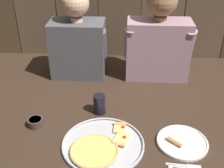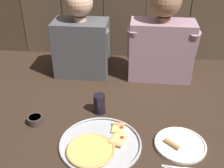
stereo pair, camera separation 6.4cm
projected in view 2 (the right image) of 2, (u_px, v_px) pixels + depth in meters
The scene contains 8 objects.
ground_plane at pixel (112, 122), 1.51m from camera, with size 3.20×3.20×0.00m, color #332319.
pizza_tray at pixel (98, 145), 1.35m from camera, with size 0.40×0.40×0.03m.
dinner_plate at pixel (180, 144), 1.35m from camera, with size 0.25×0.25×0.03m.
drinking_glass at pixel (99, 104), 1.57m from camera, with size 0.08×0.08×0.11m.
dipping_bowl at pixel (35, 120), 1.50m from camera, with size 0.08×0.08×0.04m.
table_knife at pixel (180, 168), 1.23m from camera, with size 0.16×0.03×0.01m.
diner_left at pixel (81, 38), 1.86m from camera, with size 0.39×0.22×0.59m.
diner_right at pixel (162, 37), 1.80m from camera, with size 0.44×0.21×0.62m.
Camera 2 is at (0.13, -1.19, 0.95)m, focal length 45.20 mm.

